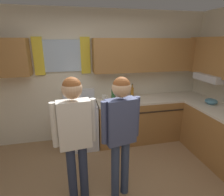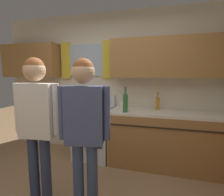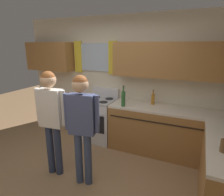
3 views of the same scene
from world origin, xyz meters
The scene contains 8 objects.
back_wall_unit centered at (0.06, 1.82, 1.47)m, with size 4.60×0.42×2.60m.
kitchen_counter_run centered at (1.48, 1.14, 0.45)m, with size 2.30×2.08×0.90m.
stove_oven centered at (-0.34, 1.54, 0.47)m, with size 0.63×0.67×1.10m.
bottle_oil_amber centered at (0.75, 1.68, 1.01)m, with size 0.06×0.06×0.29m.
bottle_wine_green centered at (0.27, 1.33, 1.05)m, with size 0.08×0.08×0.39m.
mug_ceramic_white centered at (0.16, 1.66, 0.95)m, with size 0.13×0.08×0.09m.
adult_left centered at (-0.45, 0.19, 1.05)m, with size 0.51×0.22×1.66m.
adult_in_plaid centered at (0.10, 0.18, 1.03)m, with size 0.50×0.23×1.64m.
Camera 2 is at (0.83, -1.39, 1.49)m, focal length 28.94 mm.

